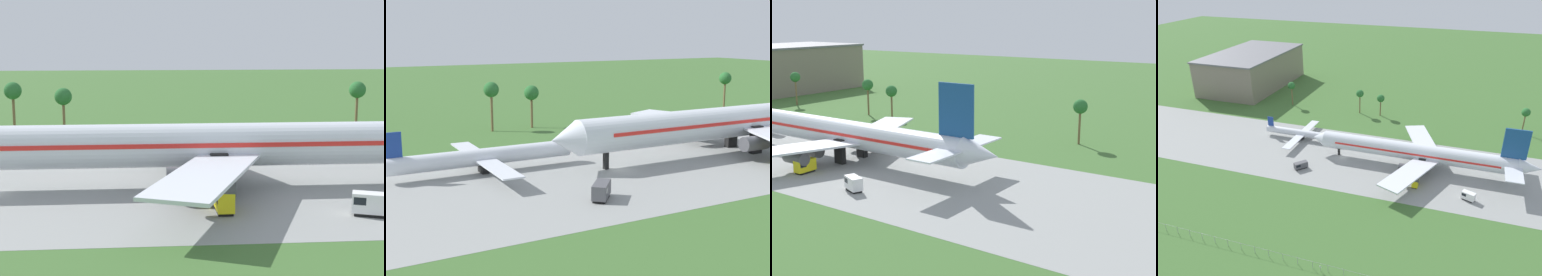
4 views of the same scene
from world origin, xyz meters
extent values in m
cylinder|color=silver|center=(26.62, 1.62, 5.97)|extent=(67.82, 6.03, 6.03)
cone|color=silver|center=(64.30, 1.62, 6.42)|extent=(7.54, 5.73, 5.73)
cube|color=red|center=(26.62, 1.62, 6.42)|extent=(57.65, 6.15, 0.60)
cube|color=navy|center=(58.72, 1.62, 14.11)|extent=(7.84, 0.50, 10.25)
cube|color=silver|center=(59.02, 1.62, 6.88)|extent=(5.43, 24.13, 0.30)
cube|color=silver|center=(27.39, -11.30, 4.92)|extent=(16.95, 26.90, 0.44)
cube|color=silver|center=(27.39, 14.54, 4.92)|extent=(16.95, 26.90, 0.44)
cylinder|color=#4C4C51|center=(25.47, -5.62, 3.16)|extent=(5.43, 2.71, 2.71)
cylinder|color=#4C4C51|center=(27.91, -11.65, 3.16)|extent=(5.43, 2.71, 2.71)
cylinder|color=#4C4C51|center=(25.47, 8.86, 3.16)|extent=(5.43, 2.71, 2.71)
cylinder|color=#4C4C51|center=(27.91, 14.89, 3.16)|extent=(5.43, 2.71, 2.71)
cube|color=black|center=(30.01, -1.70, 2.68)|extent=(2.40, 1.20, 5.37)
cube|color=black|center=(30.01, 4.94, 2.68)|extent=(2.40, 1.20, 5.37)
cube|color=black|center=(29.48, -10.80, 0.20)|extent=(1.84, 3.69, 0.40)
cube|color=yellow|center=(29.48, -10.80, 1.63)|extent=(2.05, 4.34, 2.46)
cube|color=black|center=(29.49, -11.98, 2.00)|extent=(2.06, 1.54, 0.90)
cube|color=black|center=(46.36, -13.56, 0.20)|extent=(3.84, 2.91, 0.40)
cube|color=white|center=(46.36, -13.56, 1.58)|extent=(4.48, 3.32, 2.36)
cube|color=black|center=(45.33, -13.16, 1.93)|extent=(2.05, 2.41, 0.90)
cube|color=slate|center=(-79.14, 67.34, 9.33)|extent=(36.00, 60.00, 18.66)
cube|color=slate|center=(-79.14, 67.34, 19.06)|extent=(36.72, 61.20, 0.80)
cylinder|color=brown|center=(3.24, 44.90, 4.01)|extent=(0.56, 0.56, 8.02)
sphere|color=#28662D|center=(3.24, 44.90, 8.62)|extent=(3.60, 3.60, 3.60)
cylinder|color=brown|center=(65.89, 44.90, 4.50)|extent=(0.56, 0.56, 8.99)
sphere|color=#28662D|center=(65.89, 44.90, 9.59)|extent=(3.60, 3.60, 3.60)
cylinder|color=brown|center=(-42.95, 44.90, 4.79)|extent=(0.56, 0.56, 9.58)
sphere|color=#28662D|center=(-42.95, 44.90, 10.18)|extent=(3.60, 3.60, 3.60)
cylinder|color=brown|center=(-6.95, 44.90, 4.65)|extent=(0.56, 0.56, 9.30)
sphere|color=#28662D|center=(-6.95, 44.90, 9.90)|extent=(3.60, 3.60, 3.60)
camera|label=1|loc=(20.22, -78.36, 20.75)|focal=55.00mm
camera|label=2|loc=(-48.27, -74.16, 23.12)|focal=50.00mm
camera|label=3|loc=(116.05, -79.36, 31.25)|focal=50.00mm
camera|label=4|loc=(42.21, -116.60, 67.91)|focal=35.00mm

